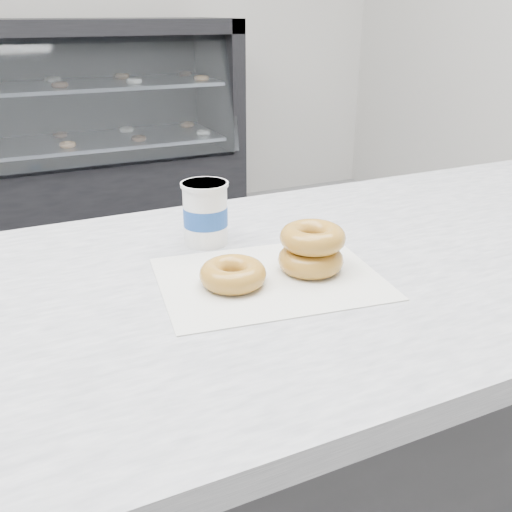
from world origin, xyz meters
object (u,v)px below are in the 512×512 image
at_px(display_case, 30,162).
at_px(donut_single, 233,274).
at_px(coffee_cup, 205,213).
at_px(donut_stack, 312,248).

bearing_deg(display_case, donut_single, -87.70).
xyz_separation_m(donut_single, coffee_cup, (0.03, 0.18, 0.04)).
distance_m(display_case, coffee_cup, 2.61).
distance_m(donut_stack, coffee_cup, 0.22).
bearing_deg(coffee_cup, donut_stack, -70.54).
relative_size(donut_single, coffee_cup, 0.91).
height_order(display_case, coffee_cup, display_case).
relative_size(display_case, donut_single, 23.43).
bearing_deg(donut_stack, display_case, 95.12).
bearing_deg(display_case, coffee_cup, -86.97).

